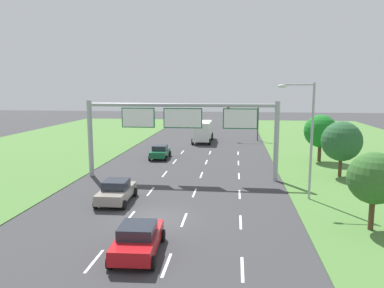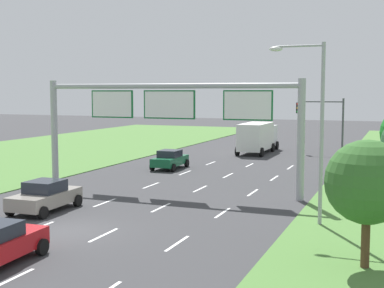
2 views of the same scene
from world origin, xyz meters
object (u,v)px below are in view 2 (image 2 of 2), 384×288
(box_truck, at_px, (258,136))
(sign_gantry, at_px, (169,113))
(car_lead_silver, at_px, (45,196))
(traffic_light_mast, at_px, (323,115))
(street_lamp, at_px, (314,117))
(roadside_tree_near, at_px, (367,182))
(car_mid_lane, at_px, (170,159))

(box_truck, height_order, sign_gantry, sign_gantry)
(car_lead_silver, height_order, sign_gantry, sign_gantry)
(box_truck, relative_size, traffic_light_mast, 1.47)
(box_truck, bearing_deg, car_lead_silver, -96.82)
(sign_gantry, distance_m, street_lamp, 11.14)
(sign_gantry, bearing_deg, roadside_tree_near, -41.71)
(car_mid_lane, xyz_separation_m, box_truck, (3.79, 13.80, 0.92))
(car_mid_lane, height_order, roadside_tree_near, roadside_tree_near)
(car_lead_silver, height_order, traffic_light_mast, traffic_light_mast)
(car_lead_silver, distance_m, box_truck, 30.61)
(traffic_light_mast, bearing_deg, roadside_tree_near, -79.93)
(traffic_light_mast, relative_size, roadside_tree_near, 1.22)
(box_truck, height_order, street_lamp, street_lamp)
(car_lead_silver, bearing_deg, roadside_tree_near, -13.68)
(box_truck, bearing_deg, street_lamp, -70.74)
(traffic_light_mast, xyz_separation_m, street_lamp, (3.58, -29.97, 1.21))
(car_lead_silver, xyz_separation_m, street_lamp, (13.47, 2.21, 4.28))
(street_lamp, relative_size, roadside_tree_near, 1.85)
(roadside_tree_near, bearing_deg, box_truck, 110.39)
(sign_gantry, relative_size, street_lamp, 2.03)
(car_lead_silver, relative_size, street_lamp, 0.50)
(car_lead_silver, bearing_deg, car_mid_lane, 89.15)
(street_lamp, xyz_separation_m, roadside_tree_near, (2.76, -5.74, -1.98))
(car_mid_lane, relative_size, box_truck, 0.49)
(car_mid_lane, height_order, sign_gantry, sign_gantry)
(box_truck, height_order, roadside_tree_near, roadside_tree_near)
(sign_gantry, bearing_deg, car_mid_lane, 113.50)
(street_lamp, distance_m, roadside_tree_near, 6.67)
(street_lamp, bearing_deg, traffic_light_mast, 96.82)
(car_lead_silver, height_order, car_mid_lane, car_lead_silver)
(traffic_light_mast, bearing_deg, sign_gantry, -104.07)
(car_lead_silver, height_order, roadside_tree_near, roadside_tree_near)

